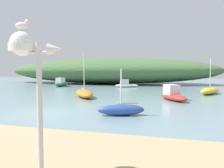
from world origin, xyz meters
name	(u,v)px	position (x,y,z in m)	size (l,w,h in m)	color
ground_plane	(42,113)	(0.00, 0.00, 0.00)	(120.00, 120.00, 0.00)	gray
distant_hill	(107,71)	(-4.39, 29.05, 2.49)	(41.85, 13.27, 4.98)	#476B3D
mast_structure	(27,55)	(4.16, -6.85, 2.85)	(1.25, 0.58, 3.16)	silver
seagull_on_radar	(23,25)	(4.06, -6.85, 3.51)	(0.38, 0.20, 0.26)	orange
sailboat_west_reach	(210,91)	(11.47, 13.48, 0.37)	(3.09, 4.19, 3.83)	gold
motorboat_inner_mooring	(173,95)	(7.55, 7.70, 0.46)	(2.75, 3.79, 1.31)	#B72D28
motorboat_centre_water	(126,84)	(1.00, 20.55, 0.41)	(3.68, 2.13, 1.18)	white
sailboat_off_point	(84,93)	(-0.49, 7.62, 0.37)	(3.54, 4.39, 4.28)	orange
sailboat_outer_mooring	(121,110)	(4.63, 0.58, 0.33)	(2.72, 1.51, 2.61)	#2D4C9E
motorboat_near_shore	(61,83)	(-9.24, 19.43, 0.52)	(1.35, 3.81, 1.39)	#287A4C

